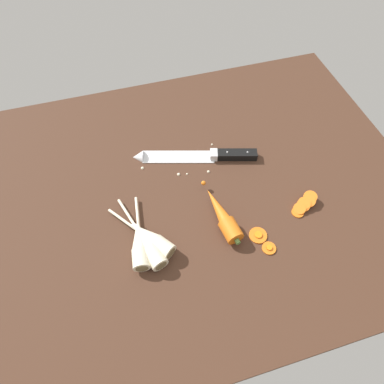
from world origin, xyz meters
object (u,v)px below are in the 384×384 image
Objects in this scene: carrot_slice_stray_mid at (258,235)px; carrot_slice_stray_near at (269,248)px; chefs_knife at (193,156)px; whole_carrot at (222,216)px; parsnip_front at (140,243)px; parsnip_mid_left at (149,238)px; parsnip_mid_right at (146,242)px; carrot_slice_stack at (304,204)px.

carrot_slice_stray_near is at bearing -72.89° from carrot_slice_stray_mid.
chefs_knife reaches higher than carrot_slice_stray_mid.
parsnip_front is at bearing -176.07° from whole_carrot.
parsnip_mid_left reaches higher than carrot_slice_stray_near.
parsnip_front is at bearing 171.69° from parsnip_mid_right.
parsnip_mid_right is (-1.03, -0.85, -0.00)cm from parsnip_mid_left.
parsnip_mid_left is (2.45, 0.64, -0.00)cm from parsnip_front.
parsnip_mid_left reaches higher than carrot_slice_stray_mid.
parsnip_front is 5.93× the size of carrot_slice_stray_near.
parsnip_mid_right is at bearing 169.35° from carrot_slice_stray_mid.
whole_carrot is at bearing 174.31° from carrot_slice_stack.
parsnip_mid_left is 25.90cm from carrot_slice_stray_mid.
carrot_slice_stray_near is 0.76× the size of carrot_slice_stray_mid.
carrot_slice_stack is (40.51, -0.48, -0.99)cm from parsnip_mid_right.
parsnip_mid_left reaches higher than chefs_knife.
chefs_knife is at bearing 133.88° from carrot_slice_stack.
carrot_slice_stray_mid is at bearing -43.44° from whole_carrot.
parsnip_front is at bearing 179.05° from carrot_slice_stack.
chefs_knife is 28.95cm from carrot_slice_stray_mid.
parsnip_mid_left is 0.82× the size of parsnip_mid_right.
parsnip_mid_left is 1.33cm from parsnip_mid_right.
parsnip_mid_left is at bearing 14.69° from parsnip_front.
parsnip_mid_right is (1.43, -0.21, -0.00)cm from parsnip_front.
parsnip_mid_left is at bearing -127.76° from chefs_knife.
carrot_slice_stack is (22.44, -23.33, 0.34)cm from chefs_knife.
carrot_slice_stray_mid is (6.93, -6.56, -1.74)cm from whole_carrot.
whole_carrot is (1.22, -21.22, 1.45)cm from chefs_knife.
parsnip_front is 41.96cm from carrot_slice_stack.
parsnip_front is 4.52× the size of carrot_slice_stray_mid.
parsnip_front is (-20.72, -1.42, -0.12)cm from whole_carrot.
parsnip_mid_right is at bearing -175.16° from whole_carrot.
carrot_slice_stray_mid is (25.19, -5.78, -1.62)cm from parsnip_mid_left.
parsnip_front is at bearing 169.47° from carrot_slice_stray_mid.
whole_carrot is 0.98× the size of parsnip_front.
whole_carrot reaches higher than chefs_knife.
parsnip_mid_right is at bearing 179.32° from carrot_slice_stack.
chefs_knife is 29.91cm from parsnip_front.
whole_carrot is 13.29cm from carrot_slice_stray_near.
parsnip_front reaches higher than carrot_slice_stray_mid.
parsnip_mid_left is at bearing 178.06° from carrot_slice_stack.
parsnip_front is 30.23cm from carrot_slice_stray_near.
chefs_knife is 1.78× the size of whole_carrot.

